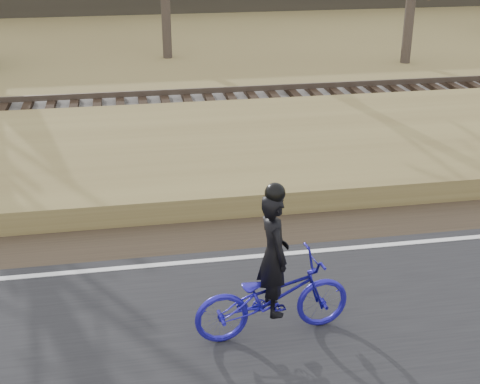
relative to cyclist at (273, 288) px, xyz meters
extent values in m
plane|color=olive|center=(-3.63, 1.91, -0.74)|extent=(120.00, 120.00, 0.00)
cube|color=silver|center=(-3.63, 2.11, -0.68)|extent=(120.00, 0.12, 0.01)
cube|color=#473A2B|center=(-3.63, 3.11, -0.72)|extent=(120.00, 1.60, 0.04)
cube|color=olive|center=(-3.63, 6.11, -0.52)|extent=(120.00, 5.00, 0.44)
cube|color=slate|center=(-3.63, 9.91, -0.52)|extent=(120.00, 3.00, 0.45)
cube|color=black|center=(-3.63, 9.91, -0.22)|extent=(120.00, 2.40, 0.14)
cube|color=brown|center=(-3.63, 9.19, -0.08)|extent=(120.00, 0.07, 0.15)
cube|color=brown|center=(-3.63, 10.63, -0.08)|extent=(120.00, 0.07, 0.15)
imported|color=#1E17A1|center=(0.00, 0.00, -0.13)|extent=(2.17, 0.93, 1.11)
imported|color=black|center=(0.00, 0.00, 0.50)|extent=(0.46, 0.64, 1.67)
sphere|color=black|center=(0.00, 0.00, 1.35)|extent=(0.26, 0.26, 0.26)
camera|label=1|loc=(-1.77, -7.32, 4.57)|focal=50.00mm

